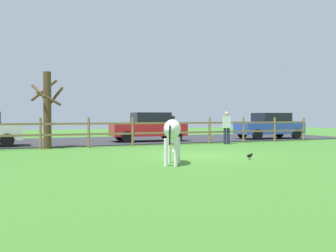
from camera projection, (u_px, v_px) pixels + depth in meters
name	position (u px, v px, depth m)	size (l,w,h in m)	color
ground_plane	(198.00, 156.00, 13.41)	(60.00, 60.00, 0.00)	#3D7528
parking_asphalt	(123.00, 140.00, 21.96)	(28.00, 7.40, 0.05)	#2D2D33
paddock_fence	(133.00, 130.00, 17.67)	(20.51, 0.11, 1.35)	olive
bare_tree	(47.00, 108.00, 16.54)	(1.36, 1.33, 3.34)	#513A23
zebra	(173.00, 132.00, 11.10)	(1.18, 1.74, 1.41)	white
crow_on_grass	(250.00, 156.00, 12.31)	(0.21, 0.10, 0.20)	black
parked_car_blue	(270.00, 126.00, 23.13)	(4.10, 2.09, 1.56)	#2D4CAD
parked_car_red	(149.00, 127.00, 20.69)	(4.10, 2.09, 1.56)	red
visitor_near_fence	(227.00, 126.00, 19.11)	(0.40, 0.30, 1.64)	#232847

